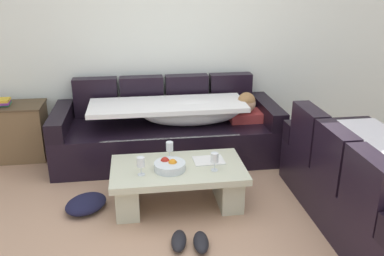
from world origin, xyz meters
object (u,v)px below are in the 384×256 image
couch_near_window (371,188)px  crumpled_garment (86,204)px  side_cabinet (14,132)px  wine_glass_near_right (215,158)px  wine_glass_near_left (141,163)px  coffee_table (178,181)px  fruit_bowl (170,166)px  couch_along_wall (171,130)px  book_stack_on_cabinet (3,102)px  open_magazine (209,160)px  wine_glass_far_back (170,147)px  pair_of_shoes (190,242)px

couch_near_window → crumpled_garment: (-2.40, 0.54, -0.28)m
side_cabinet → wine_glass_near_right: bearing=-34.1°
wine_glass_near_left → side_cabinet: 1.99m
coffee_table → fruit_bowl: size_ratio=4.29×
couch_along_wall → wine_glass_near_left: couch_along_wall is taller
book_stack_on_cabinet → coffee_table: bearing=-35.1°
wine_glass_near_left → wine_glass_near_right: same height
couch_along_wall → book_stack_on_cabinet: (-1.84, 0.22, 0.35)m
couch_along_wall → open_magazine: size_ratio=8.92×
crumpled_garment → book_stack_on_cabinet: bearing=127.5°
coffee_table → open_magazine: open_magazine is taller
wine_glass_far_back → pair_of_shoes: wine_glass_far_back is taller
open_magazine → side_cabinet: (-2.04, 1.19, -0.06)m
couch_near_window → crumpled_garment: couch_near_window is taller
coffee_table → pair_of_shoes: coffee_table is taller
couch_near_window → coffee_table: couch_near_window is taller
fruit_bowl → wine_glass_far_back: 0.25m
fruit_bowl → pair_of_shoes: bearing=-80.7°
fruit_bowl → open_magazine: bearing=19.2°
couch_near_window → wine_glass_near_right: (-1.25, 0.42, 0.16)m
wine_glass_near_right → wine_glass_far_back: same height
wine_glass_near_left → book_stack_on_cabinet: (-1.48, 1.39, 0.18)m
couch_near_window → wine_glass_near_right: 1.33m
wine_glass_near_right → wine_glass_far_back: bearing=140.6°
wine_glass_near_right → open_magazine: size_ratio=0.59×
couch_along_wall → wine_glass_near_left: size_ratio=15.05×
crumpled_garment → side_cabinet: bearing=125.5°
coffee_table → side_cabinet: side_cabinet is taller
side_cabinet → crumpled_garment: size_ratio=1.80×
coffee_table → couch_near_window: bearing=-18.9°
couch_near_window → wine_glass_near_left: (-1.89, 0.42, 0.16)m
couch_near_window → book_stack_on_cabinet: (-3.37, 1.81, 0.34)m
wine_glass_far_back → couch_along_wall: bearing=83.9°
coffee_table → fruit_bowl: fruit_bowl is taller
wine_glass_near_left → open_magazine: (0.63, 0.20, -0.11)m
wine_glass_near_left → wine_glass_far_back: same height
crumpled_garment → wine_glass_near_right: bearing=-6.2°
wine_glass_near_left → coffee_table: bearing=19.4°
book_stack_on_cabinet → wine_glass_far_back: bearing=-31.8°
wine_glass_near_right → fruit_bowl: bearing=170.1°
couch_along_wall → crumpled_garment: (-0.87, -1.04, -0.27)m
wine_glass_far_back → side_cabinet: side_cabinet is taller
wine_glass_far_back → pair_of_shoes: 0.96m
wine_glass_far_back → fruit_bowl: bearing=-95.4°
side_cabinet → book_stack_on_cabinet: book_stack_on_cabinet is taller
coffee_table → fruit_bowl: 0.20m
wine_glass_far_back → book_stack_on_cabinet: bearing=148.2°
coffee_table → book_stack_on_cabinet: book_stack_on_cabinet is taller
couch_near_window → wine_glass_near_left: couch_near_window is taller
wine_glass_near_left → book_stack_on_cabinet: size_ratio=0.71×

